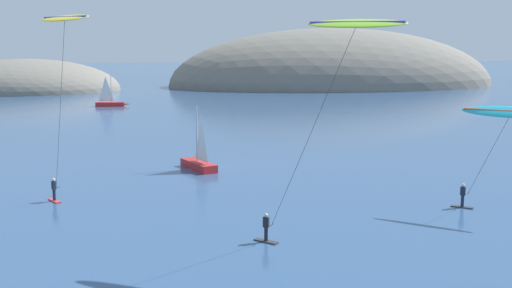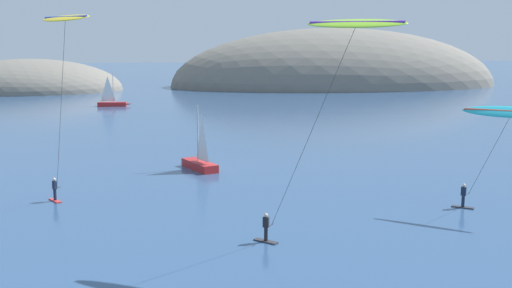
% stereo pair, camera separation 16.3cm
% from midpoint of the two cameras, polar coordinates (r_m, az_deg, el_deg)
% --- Properties ---
extents(headland_island, '(131.51, 40.39, 27.98)m').
position_cam_midpoint_polar(headland_island, '(155.21, 3.08, 5.13)').
color(headland_island, slate).
rests_on(headland_island, ground).
extents(sailboat_near, '(3.27, 5.81, 5.70)m').
position_cam_midpoint_polar(sailboat_near, '(57.79, -5.08, -1.57)').
color(sailboat_near, '#B22323').
rests_on(sailboat_near, ground).
extents(sailboat_far, '(5.89, 1.42, 5.70)m').
position_cam_midpoint_polar(sailboat_far, '(112.90, -12.49, 3.63)').
color(sailboat_far, '#B22323').
rests_on(sailboat_far, ground).
extents(kitesurfer_cyan, '(5.78, 4.68, 7.23)m').
position_cam_midpoint_polar(kitesurfer_cyan, '(45.28, 21.56, 2.02)').
color(kitesurfer_cyan, '#2D2D33').
rests_on(kitesurfer_cyan, ground).
extents(kitesurfer_yellow, '(4.67, 5.53, 13.22)m').
position_cam_midpoint_polar(kitesurfer_yellow, '(44.98, -16.56, 9.58)').
color(kitesurfer_yellow, red).
rests_on(kitesurfer_yellow, ground).
extents(kitesurfer_lime, '(7.65, 4.85, 12.68)m').
position_cam_midpoint_polar(kitesurfer_lime, '(34.23, 8.27, 8.79)').
color(kitesurfer_lime, '#2D2D33').
rests_on(kitesurfer_lime, ground).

